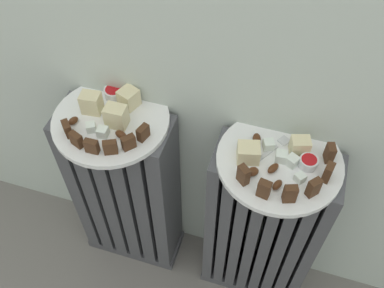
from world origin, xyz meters
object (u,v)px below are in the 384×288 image
(plate_right, at_px, (279,161))
(jam_bowl_right, at_px, (308,162))
(radiator_right, at_px, (261,230))
(fork, at_px, (274,148))
(radiator_left, at_px, (127,194))
(plate_left, at_px, (111,120))
(jam_bowl_left, at_px, (114,92))

(plate_right, bearing_deg, jam_bowl_right, 1.05)
(jam_bowl_right, bearing_deg, radiator_right, -178.95)
(plate_right, bearing_deg, fork, 124.26)
(radiator_right, bearing_deg, jam_bowl_right, 1.05)
(radiator_left, height_order, fork, fork)
(plate_right, bearing_deg, radiator_right, 90.00)
(radiator_left, height_order, plate_left, plate_left)
(radiator_left, xyz_separation_m, plate_left, (-0.00, 0.00, 0.30))
(radiator_left, xyz_separation_m, fork, (0.36, 0.02, 0.31))
(radiator_left, height_order, jam_bowl_left, jam_bowl_left)
(plate_left, distance_m, jam_bowl_right, 0.43)
(jam_bowl_left, bearing_deg, jam_bowl_right, -8.22)
(fork, bearing_deg, radiator_right, -55.74)
(plate_right, relative_size, jam_bowl_left, 5.88)
(plate_right, xyz_separation_m, fork, (-0.02, 0.02, 0.01))
(plate_right, bearing_deg, jam_bowl_left, 170.50)
(jam_bowl_left, distance_m, jam_bowl_right, 0.46)
(fork, bearing_deg, plate_right, -55.74)
(radiator_left, height_order, plate_right, plate_right)
(radiator_right, height_order, jam_bowl_left, jam_bowl_left)
(jam_bowl_left, height_order, fork, jam_bowl_left)
(plate_left, distance_m, fork, 0.36)
(jam_bowl_left, xyz_separation_m, jam_bowl_right, (0.45, -0.07, -0.00))
(plate_right, bearing_deg, radiator_left, 180.00)
(plate_right, relative_size, jam_bowl_right, 6.91)
(plate_right, distance_m, jam_bowl_right, 0.06)
(fork, bearing_deg, jam_bowl_right, -17.76)
(plate_right, xyz_separation_m, jam_bowl_left, (-0.40, 0.07, 0.02))
(jam_bowl_right, xyz_separation_m, fork, (-0.07, 0.02, -0.01))
(jam_bowl_left, bearing_deg, plate_right, -9.50)
(radiator_left, bearing_deg, jam_bowl_right, 0.13)
(plate_left, height_order, plate_right, same)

